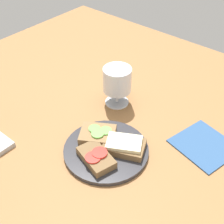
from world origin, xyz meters
TOP-DOWN VIEW (x-y plane):
  - wooden_table at (0.00, 0.00)cm, footprint 140.00×140.00cm
  - plate at (-0.93, -7.74)cm, footprint 22.85×22.85cm
  - sandwich_with_cucumber at (0.77, -3.27)cm, footprint 11.50×12.12cm
  - sandwich_with_tomato at (-5.67, -8.57)cm, footprint 8.65×11.53cm
  - sandwich_with_cheese at (2.12, -11.45)cm, footprint 10.91×12.77cm
  - wine_glass at (17.61, 3.75)cm, footprint 8.77×8.77cm
  - napkin at (18.25, -26.92)cm, footprint 17.44×18.03cm

SIDE VIEW (x-z plane):
  - wooden_table at x=0.00cm, z-range 0.00..3.00cm
  - napkin at x=18.25cm, z-range 3.00..3.40cm
  - plate at x=-0.93cm, z-range 3.00..4.23cm
  - sandwich_with_cucumber at x=0.77cm, z-range 4.10..6.79cm
  - sandwich_with_tomato at x=-5.67cm, z-range 4.09..6.81cm
  - sandwich_with_cheese at x=2.12cm, z-range 4.13..7.05cm
  - wine_glass at x=17.61cm, z-range 4.69..17.38cm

